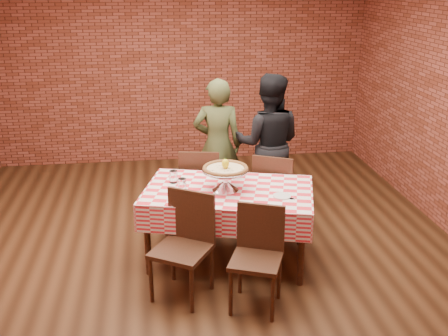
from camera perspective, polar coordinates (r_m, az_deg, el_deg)
The scene contains 19 objects.
ground at distance 5.67m, azimuth -2.34°, elevation -8.82°, with size 6.00×6.00×0.00m, color black.
back_wall at distance 8.06m, azimuth -4.58°, elevation 10.79°, with size 5.50×5.50×0.00m, color maroon.
table at distance 5.36m, azimuth 0.47°, elevation -6.07°, with size 1.60×0.96×0.75m, color #3F2313.
tablecloth at distance 5.26m, azimuth 0.48°, elevation -3.66°, with size 1.64×1.00×0.27m, color red, non-canonical shape.
pizza_stand at distance 5.16m, azimuth 0.15°, elevation -1.24°, with size 0.46×0.46×0.21m, color silver, non-canonical shape.
pizza at distance 5.12m, azimuth 0.15°, elevation -0.10°, with size 0.44×0.44×0.03m, color beige.
lemon at distance 5.11m, azimuth 0.15°, elevation 0.46°, with size 0.07×0.07×0.09m, color yellow.
water_glass_left at distance 5.16m, azimuth -4.48°, elevation -1.79°, with size 0.08×0.08×0.13m, color white.
water_glass_right at distance 5.37m, azimuth -5.41°, elevation -0.93°, with size 0.08×0.08×0.13m, color white.
side_plate at distance 5.06m, azimuth 6.19°, elevation -2.99°, with size 0.17×0.17×0.01m, color white.
sweetener_packet_a at distance 5.02m, azimuth 7.21°, elevation -3.28°, with size 0.05×0.04×0.01m, color white.
sweetener_packet_b at distance 5.02m, azimuth 7.26°, elevation -3.27°, with size 0.05×0.04×0.01m, color white.
condiment_caddy at distance 5.47m, azimuth 1.46°, elevation -0.40°, with size 0.10×0.08×0.14m, color silver.
chair_near_left at distance 4.74m, azimuth -4.58°, elevation -8.57°, with size 0.46×0.46×0.94m, color #3F2313, non-canonical shape.
chair_near_right at distance 4.59m, azimuth 3.43°, elevation -9.88°, with size 0.41×0.41×0.89m, color #3F2313, non-canonical shape.
chair_far_left at distance 6.11m, azimuth -2.49°, elevation -1.82°, with size 0.44×0.44×0.92m, color #3F2313, non-canonical shape.
chair_far_right at distance 5.98m, azimuth 5.52°, elevation -2.44°, with size 0.44×0.44×0.92m, color #3F2313, non-canonical shape.
diner_olive at distance 6.41m, azimuth -0.68°, elevation 2.49°, with size 0.59×0.38×1.61m, color #414826.
diner_black at distance 6.37m, azimuth 4.73°, elevation 2.61°, with size 0.81×0.63×1.67m, color black.
Camera 1 is at (-0.44, -4.95, 2.73)m, focal length 42.91 mm.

